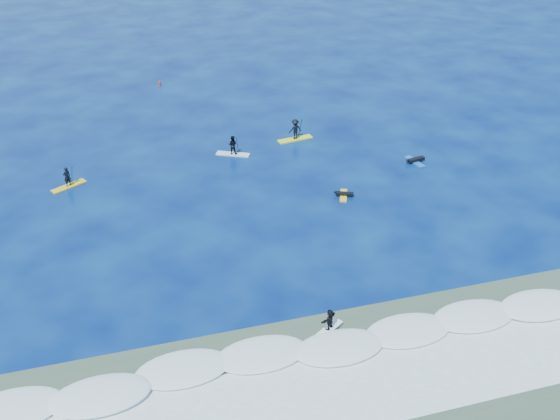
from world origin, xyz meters
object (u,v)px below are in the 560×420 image
object	(u,v)px
prone_paddler_far	(415,160)
prone_paddler_near	(344,195)
sup_paddler_center	(233,147)
sup_paddler_right	(295,131)
marker_buoy	(160,83)
wave_surfer	(330,321)
sup_paddler_left	(68,180)

from	to	relation	value
prone_paddler_far	prone_paddler_near	bearing A→B (deg)	105.88
sup_paddler_center	sup_paddler_right	xyz separation A→B (m)	(5.84, 1.45, 0.12)
sup_paddler_right	marker_buoy	xyz separation A→B (m)	(-9.85, 16.85, -0.59)
sup_paddler_center	wave_surfer	distance (m)	22.46
sup_paddler_left	wave_surfer	world-z (taller)	sup_paddler_left
sup_paddler_center	wave_surfer	world-z (taller)	sup_paddler_center
sup_paddler_center	marker_buoy	world-z (taller)	sup_paddler_center
marker_buoy	prone_paddler_near	bearing A→B (deg)	-69.06
sup_paddler_left	marker_buoy	xyz separation A→B (m)	(9.09, 20.31, -0.32)
marker_buoy	sup_paddler_center	bearing A→B (deg)	-77.63
wave_surfer	prone_paddler_near	bearing A→B (deg)	33.15
sup_paddler_left	prone_paddler_near	distance (m)	20.73
prone_paddler_near	prone_paddler_far	size ratio (longest dim) A/B	0.85
sup_paddler_center	prone_paddler_far	world-z (taller)	sup_paddler_center
wave_surfer	sup_paddler_left	bearing A→B (deg)	90.51
sup_paddler_left	sup_paddler_right	size ratio (longest dim) A/B	0.83
sup_paddler_left	prone_paddler_far	bearing A→B (deg)	-37.48
sup_paddler_right	marker_buoy	bearing A→B (deg)	110.96
sup_paddler_right	marker_buoy	size ratio (longest dim) A/B	5.24
prone_paddler_near	prone_paddler_far	distance (m)	8.35
sup_paddler_right	prone_paddler_far	xyz separation A→B (m)	(8.11, -6.80, -0.70)
sup_paddler_right	prone_paddler_far	bearing A→B (deg)	-49.35
sup_paddler_left	wave_surfer	xyz separation A→B (m)	(13.59, -20.44, 0.18)
wave_surfer	sup_paddler_center	bearing A→B (deg)	58.14
sup_paddler_left	sup_paddler_right	bearing A→B (deg)	-20.08
prone_paddler_near	sup_paddler_center	bearing A→B (deg)	58.01
sup_paddler_center	prone_paddler_near	world-z (taller)	sup_paddler_center
prone_paddler_near	prone_paddler_far	world-z (taller)	prone_paddler_far
wave_surfer	marker_buoy	xyz separation A→B (m)	(-4.50, 40.75, -0.50)
prone_paddler_near	wave_surfer	size ratio (longest dim) A/B	1.04
sup_paddler_center	sup_paddler_right	distance (m)	6.02
sup_paddler_right	marker_buoy	world-z (taller)	sup_paddler_right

